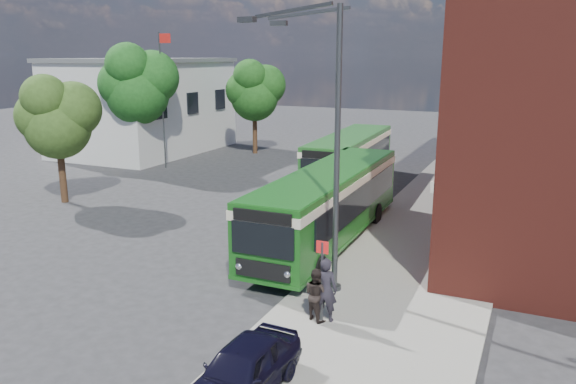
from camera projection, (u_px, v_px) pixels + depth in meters
The scene contains 15 objects.
ground at pixel (227, 252), 22.11m from camera, with size 120.00×120.00×0.00m, color #2A2A2C.
pavement at pixel (442, 218), 26.36m from camera, with size 6.00×48.00×0.15m, color gray.
kerb_line at pixel (379, 213), 27.60m from camera, with size 0.12×48.00×0.01m, color beige.
white_building at pixel (145, 105), 44.38m from camera, with size 9.40×13.40×7.30m.
flagpole at pixel (163, 95), 37.43m from camera, with size 0.95×0.10×9.00m.
street_lamp at pixel (326, 147), 17.26m from camera, with size 2.96×2.38×9.00m.
bus_stop_sign at pixel (322, 276), 15.79m from camera, with size 0.35×0.08×2.52m.
bus_front at pixel (328, 199), 22.83m from camera, with size 2.73×12.26×3.02m.
bus_rear at pixel (350, 155), 32.96m from camera, with size 3.03×10.95×3.02m.
parked_car at pixel (242, 370), 12.40m from camera, with size 1.47×3.65×1.24m, color black.
pedestrian_a at pixel (326, 289), 15.90m from camera, with size 0.69×0.45×1.88m, color black.
pedestrian_b at pixel (316, 294), 15.98m from camera, with size 0.75×0.58×1.54m, color black.
tree_left at pixel (57, 116), 28.47m from camera, with size 3.94×3.75×6.66m.
tree_mid at pixel (137, 84), 37.45m from camera, with size 4.95×4.71×8.36m.
tree_right at pixel (255, 90), 43.04m from camera, with size 4.30×4.09×7.27m.
Camera 1 is at (10.83, -18.05, 7.56)m, focal length 35.00 mm.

